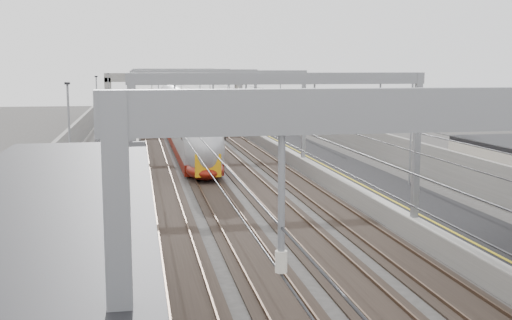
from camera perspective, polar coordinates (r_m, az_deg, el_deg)
name	(u,v)px	position (r m, az deg, el deg)	size (l,w,h in m)	color
platform_left	(113,163)	(50.43, -12.62, -0.30)	(4.00, 120.00, 1.00)	black
platform_right	(314,158)	(52.32, 5.17, 0.17)	(4.00, 120.00, 1.00)	black
tracks	(216,166)	(50.82, -3.56, -0.57)	(11.40, 140.00, 0.20)	black
overhead_line	(206,87)	(56.82, -4.43, 6.53)	(13.00, 140.00, 6.60)	gray
overbridge	(174,83)	(105.06, -7.27, 6.82)	(22.00, 2.20, 6.90)	gray
wall_left	(69,150)	(50.50, -16.29, 0.84)	(0.30, 120.00, 3.20)	gray
wall_right	(352,144)	(53.12, 8.51, 1.43)	(0.30, 120.00, 3.20)	gray
train	(183,123)	(66.04, -6.54, 3.28)	(2.79, 50.83, 4.41)	maroon
signal_green	(144,114)	(76.44, -9.89, 4.07)	(0.32, 0.32, 3.48)	black
signal_red_near	(225,118)	(68.81, -2.77, 3.73)	(0.32, 0.32, 3.48)	black
signal_red_far	(238,115)	(74.11, -1.61, 4.06)	(0.32, 0.32, 3.48)	black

